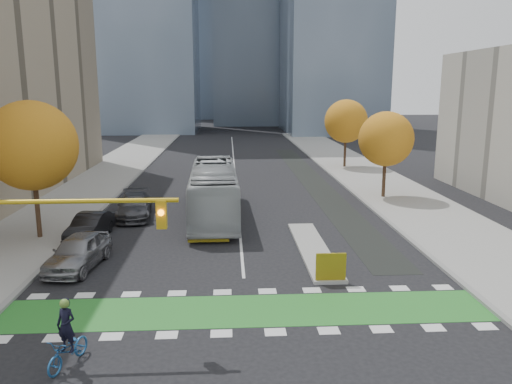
{
  "coord_description": "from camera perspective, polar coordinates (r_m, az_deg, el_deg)",
  "views": [
    {
      "loc": [
        -0.67,
        -17.37,
        8.88
      ],
      "look_at": [
        0.9,
        10.73,
        3.0
      ],
      "focal_mm": 35.0,
      "sensor_mm": 36.0,
      "label": 1
    }
  ],
  "objects": [
    {
      "name": "parked_car_c",
      "position": [
        35.83,
        -13.74,
        -1.57
      ],
      "size": [
        2.85,
        5.75,
        1.61
      ],
      "primitive_type": "imported",
      "rotation": [
        0.0,
        0.0,
        0.11
      ],
      "color": "#46464B",
      "rests_on": "ground"
    },
    {
      "name": "cyclist",
      "position": [
        17.93,
        -20.72,
        -15.91
      ],
      "size": [
        1.33,
        2.13,
        2.32
      ],
      "rotation": [
        0.0,
        0.0,
        -0.34
      ],
      "color": "#205895",
      "rests_on": "ground"
    },
    {
      "name": "curb_west",
      "position": [
        39.51,
        -16.78,
        -1.59
      ],
      "size": [
        0.3,
        120.0,
        0.16
      ],
      "primitive_type": "cube",
      "color": "gray",
      "rests_on": "ground"
    },
    {
      "name": "parked_car_b",
      "position": [
        31.5,
        -18.46,
        -3.76
      ],
      "size": [
        2.08,
        4.75,
        1.52
      ],
      "primitive_type": "imported",
      "rotation": [
        0.0,
        0.0,
        -0.1
      ],
      "color": "black",
      "rests_on": "ground"
    },
    {
      "name": "centre_line",
      "position": [
        58.06,
        -2.51,
        3.0
      ],
      "size": [
        0.15,
        70.0,
        0.01
      ],
      "primitive_type": "cube",
      "color": "silver",
      "rests_on": "ground"
    },
    {
      "name": "bike_lane_paint",
      "position": [
        48.88,
        6.47,
        1.27
      ],
      "size": [
        2.5,
        50.0,
        0.01
      ],
      "primitive_type": "cube",
      "color": "black",
      "rests_on": "ground"
    },
    {
      "name": "parked_car_a",
      "position": [
        26.67,
        -19.66,
        -6.43
      ],
      "size": [
        2.68,
        5.23,
        1.7
      ],
      "primitive_type": "imported",
      "rotation": [
        0.0,
        0.0,
        -0.14
      ],
      "color": "gray",
      "rests_on": "ground"
    },
    {
      "name": "curb_east",
      "position": [
        39.85,
        12.41,
        -1.24
      ],
      "size": [
        0.3,
        120.0,
        0.16
      ],
      "primitive_type": "cube",
      "color": "gray",
      "rests_on": "ground"
    },
    {
      "name": "tree_west",
      "position": [
        31.65,
        -24.26,
        4.85
      ],
      "size": [
        5.2,
        5.2,
        8.22
      ],
      "color": "#332114",
      "rests_on": "ground"
    },
    {
      "name": "ground",
      "position": [
        19.52,
        -0.92,
        -15.26
      ],
      "size": [
        300.0,
        300.0,
        0.0
      ],
      "primitive_type": "plane",
      "color": "black",
      "rests_on": "ground"
    },
    {
      "name": "bus",
      "position": [
        34.85,
        -4.85,
        0.12
      ],
      "size": [
        3.43,
        13.34,
        3.7
      ],
      "primitive_type": "imported",
      "rotation": [
        0.0,
        0.0,
        0.02
      ],
      "color": "#A9AEB0",
      "rests_on": "ground"
    },
    {
      "name": "median_island",
      "position": [
        28.19,
        6.54,
        -6.47
      ],
      "size": [
        1.6,
        10.0,
        0.16
      ],
      "primitive_type": "cube",
      "color": "gray",
      "rests_on": "ground"
    },
    {
      "name": "sidewalk_west",
      "position": [
        40.48,
        -21.61,
        -1.6
      ],
      "size": [
        7.0,
        120.0,
        0.15
      ],
      "primitive_type": "cube",
      "color": "gray",
      "rests_on": "ground"
    },
    {
      "name": "tree_east_near",
      "position": [
        41.55,
        14.64,
        5.88
      ],
      "size": [
        4.4,
        4.4,
        7.08
      ],
      "color": "#332114",
      "rests_on": "ground"
    },
    {
      "name": "traffic_signal_west",
      "position": [
        18.98,
        -25.63,
        -4.19
      ],
      "size": [
        8.53,
        0.56,
        5.2
      ],
      "color": "#BF9914",
      "rests_on": "ground"
    },
    {
      "name": "hazard_board",
      "position": [
        23.5,
        8.55,
        -8.45
      ],
      "size": [
        1.4,
        0.12,
        1.3
      ],
      "primitive_type": "cube",
      "color": "yellow",
      "rests_on": "median_island"
    },
    {
      "name": "tree_east_far",
      "position": [
        57.03,
        10.25,
        7.96
      ],
      "size": [
        4.8,
        4.8,
        7.65
      ],
      "color": "#332114",
      "rests_on": "ground"
    },
    {
      "name": "sidewalk_east",
      "position": [
        40.92,
        17.14,
        -1.15
      ],
      "size": [
        7.0,
        120.0,
        0.15
      ],
      "primitive_type": "cube",
      "color": "gray",
      "rests_on": "ground"
    },
    {
      "name": "bike_crossing",
      "position": [
        20.86,
        -1.09,
        -13.38
      ],
      "size": [
        20.0,
        3.0,
        0.01
      ],
      "primitive_type": "cube",
      "color": "#287B29",
      "rests_on": "ground"
    }
  ]
}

